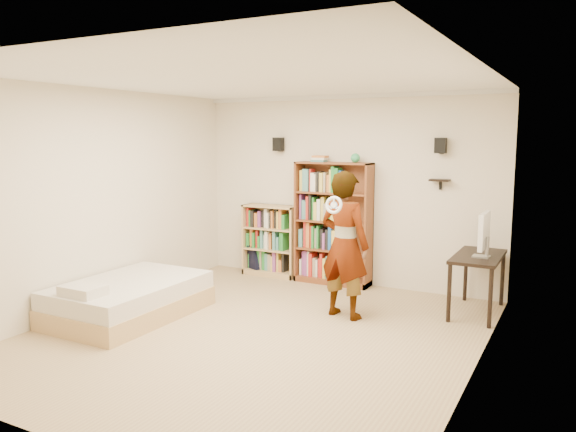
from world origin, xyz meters
name	(u,v)px	position (x,y,z in m)	size (l,w,h in m)	color
ground	(256,334)	(0.00, 0.00, 0.00)	(4.50, 5.00, 0.01)	tan
room_shell	(255,171)	(0.00, 0.00, 1.76)	(4.52, 5.02, 2.71)	beige
crown_molding	(254,81)	(0.00, 0.00, 2.67)	(4.50, 5.00, 0.06)	silver
speaker_left	(278,144)	(-1.05, 2.40, 2.00)	(0.14, 0.12, 0.20)	black
speaker_right	(441,145)	(1.35, 2.40, 2.00)	(0.14, 0.12, 0.20)	black
wall_shelf	(440,180)	(1.35, 2.41, 1.55)	(0.25, 0.16, 0.03)	black
tall_bookshelf	(333,224)	(-0.12, 2.34, 0.88)	(1.11, 0.32, 1.76)	brown
low_bookshelf	(271,241)	(-1.15, 2.34, 0.54)	(0.86, 0.32, 1.08)	tan
computer_desk	(477,284)	(1.97, 1.87, 0.36)	(0.53, 1.05, 0.72)	black
imac	(482,235)	(2.01, 1.76, 0.98)	(0.11, 0.53, 0.53)	white
daybed	(129,294)	(-1.64, -0.18, 0.27)	(1.18, 1.81, 0.53)	beige
person	(344,245)	(0.60, 1.00, 0.86)	(0.63, 0.41, 1.73)	black
wii_wheel	(334,205)	(0.60, 0.68, 1.37)	(0.20, 0.20, 0.04)	white
navy_bag	(254,259)	(-1.46, 2.35, 0.22)	(0.32, 0.21, 0.44)	black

